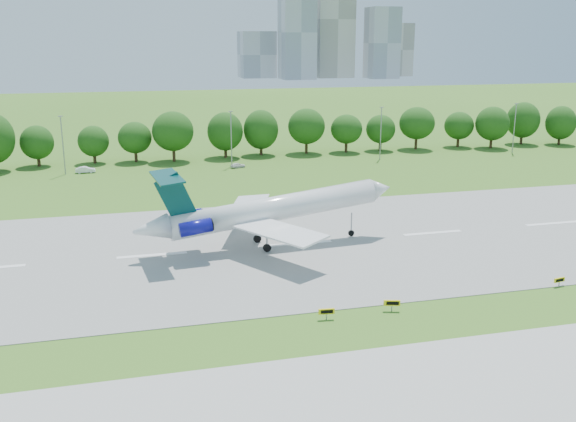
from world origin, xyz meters
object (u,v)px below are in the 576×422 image
object	(u,v)px
airliner	(262,210)
service_vehicle_a	(85,170)
service_vehicle_b	(238,165)
taxi_sign_left	(327,312)

from	to	relation	value
airliner	service_vehicle_a	distance (m)	63.56
service_vehicle_b	service_vehicle_a	bearing A→B (deg)	66.07
taxi_sign_left	service_vehicle_b	bearing A→B (deg)	92.90
taxi_sign_left	service_vehicle_a	distance (m)	86.43
airliner	service_vehicle_b	xyz separation A→B (m)	(6.30, 55.38, -4.69)
airliner	service_vehicle_a	world-z (taller)	airliner
service_vehicle_a	service_vehicle_b	bearing A→B (deg)	-94.61
airliner	taxi_sign_left	bearing A→B (deg)	-92.97
service_vehicle_a	service_vehicle_b	distance (m)	32.17
service_vehicle_a	service_vehicle_b	size ratio (longest dim) A/B	1.23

